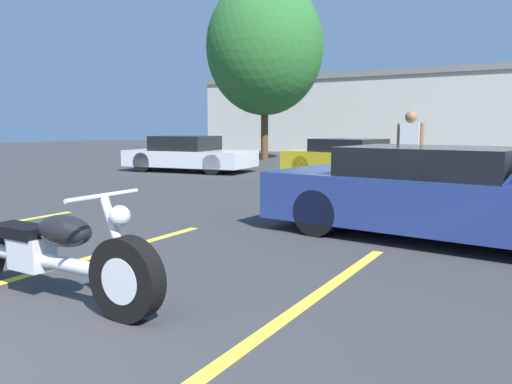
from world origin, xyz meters
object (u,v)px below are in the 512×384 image
(tree_background, at_px, (265,48))
(spectator_by_show_car, at_px, (410,148))
(show_car_hood_open, at_px, (444,194))
(parked_car_mid_row, at_px, (352,159))
(motorcycle, at_px, (43,253))
(parked_car_left_row, at_px, (189,155))

(tree_background, relative_size, spectator_by_show_car, 4.42)
(tree_background, distance_m, spectator_by_show_car, 13.26)
(show_car_hood_open, relative_size, parked_car_mid_row, 1.07)
(motorcycle, bearing_deg, show_car_hood_open, 58.49)
(tree_background, xyz_separation_m, parked_car_left_row, (0.73, -6.30, -4.30))
(motorcycle, xyz_separation_m, parked_car_left_row, (-6.58, 10.34, 0.16))
(parked_car_left_row, height_order, spectator_by_show_car, spectator_by_show_car)
(motorcycle, bearing_deg, tree_background, 113.38)
(parked_car_mid_row, relative_size, spectator_by_show_car, 2.49)
(tree_background, height_order, show_car_hood_open, tree_background)
(parked_car_mid_row, distance_m, spectator_by_show_car, 4.84)
(tree_background, height_order, spectator_by_show_car, tree_background)
(spectator_by_show_car, bearing_deg, show_car_hood_open, -69.03)
(tree_background, distance_m, parked_car_left_row, 7.67)
(parked_car_left_row, bearing_deg, spectator_by_show_car, -28.67)
(spectator_by_show_car, bearing_deg, tree_background, 132.50)
(motorcycle, distance_m, show_car_hood_open, 4.81)
(show_car_hood_open, distance_m, parked_car_left_row, 11.00)
(motorcycle, distance_m, spectator_by_show_car, 7.41)
(parked_car_mid_row, bearing_deg, tree_background, 150.50)
(tree_background, bearing_deg, motorcycle, -66.29)
(motorcycle, height_order, parked_car_left_row, parked_car_left_row)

